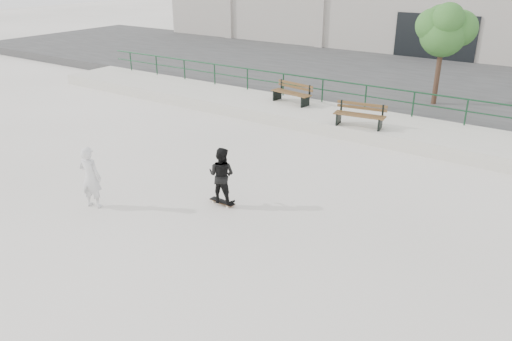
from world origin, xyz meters
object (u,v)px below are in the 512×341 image
Objects in this scene: bench_right at (360,115)px; standing_skater at (222,175)px; bench_left at (292,93)px; tree at (445,28)px; skateboard at (222,202)px; seated_skater at (90,177)px.

bench_right is 7.29m from standing_skater.
standing_skater is (-0.90, -7.24, -0.05)m from bench_right.
bench_left is 0.47× the size of tree.
bench_left is 9.17m from skateboard.
skateboard is 0.50× the size of standing_skater.
bench_right is at bearing 85.64° from skateboard.
tree is at bearing -110.68° from standing_skater.
standing_skater is at bearing -158.70° from seated_skater.
skateboard is (-0.90, -7.24, -0.86)m from bench_right.
seated_skater is at bearing -79.97° from bench_left.
tree is at bearing 42.89° from bench_left.
standing_skater is (0.00, 0.00, 0.81)m from skateboard.
bench_left is at bearing -147.05° from tree.
skateboard is (-2.33, -12.04, -3.60)m from tree.
skateboard is 3.62m from seated_skater.
tree reaches higher than standing_skater.
seated_skater is (-5.17, -14.12, -2.80)m from tree.
bench_right is 10.05m from seated_skater.
tree is 12.78m from skateboard.
skateboard is at bearing -105.37° from bench_right.
skateboard is 0.45× the size of seated_skater.
standing_skater is at bearing -100.95° from tree.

